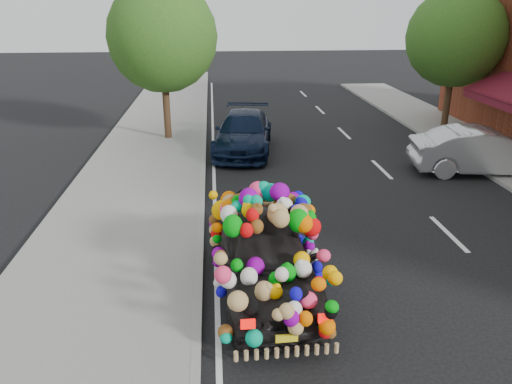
# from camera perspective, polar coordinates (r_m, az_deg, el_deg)

# --- Properties ---
(ground) EXTENTS (100.00, 100.00, 0.00)m
(ground) POSITION_cam_1_polar(r_m,az_deg,el_deg) (11.83, 5.15, -5.42)
(ground) COLOR black
(ground) RESTS_ON ground
(sidewalk) EXTENTS (4.00, 60.00, 0.12)m
(sidewalk) POSITION_cam_1_polar(r_m,az_deg,el_deg) (11.86, -15.86, -5.77)
(sidewalk) COLOR gray
(sidewalk) RESTS_ON ground
(kerb) EXTENTS (0.15, 60.00, 0.13)m
(kerb) POSITION_cam_1_polar(r_m,az_deg,el_deg) (11.64, -6.36, -5.56)
(kerb) COLOR gray
(kerb) RESTS_ON ground
(lane_markings) EXTENTS (6.00, 50.00, 0.01)m
(lane_markings) POSITION_cam_1_polar(r_m,az_deg,el_deg) (12.92, 21.13, -4.44)
(lane_markings) COLOR silver
(lane_markings) RESTS_ON ground
(tree_near_sidewalk) EXTENTS (4.20, 4.20, 6.13)m
(tree_near_sidewalk) POSITION_cam_1_polar(r_m,az_deg,el_deg) (20.06, -10.68, 17.04)
(tree_near_sidewalk) COLOR #332114
(tree_near_sidewalk) RESTS_ON ground
(tree_far_b) EXTENTS (4.00, 4.00, 5.90)m
(tree_far_b) POSITION_cam_1_polar(r_m,az_deg,el_deg) (22.78, 21.87, 16.04)
(tree_far_b) COLOR #332114
(tree_far_b) RESTS_ON ground
(plush_art_car) EXTENTS (2.25, 4.55, 2.10)m
(plush_art_car) POSITION_cam_1_polar(r_m,az_deg,el_deg) (9.34, 1.18, -5.45)
(plush_art_car) COLOR black
(plush_art_car) RESTS_ON ground
(navy_sedan) EXTENTS (2.67, 5.15, 1.43)m
(navy_sedan) POSITION_cam_1_polar(r_m,az_deg,el_deg) (18.68, -1.43, 6.84)
(navy_sedan) COLOR black
(navy_sedan) RESTS_ON ground
(silver_hatchback) EXTENTS (4.71, 2.23, 1.49)m
(silver_hatchback) POSITION_cam_1_polar(r_m,az_deg,el_deg) (17.68, 24.55, 4.26)
(silver_hatchback) COLOR #AEB0B5
(silver_hatchback) RESTS_ON ground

